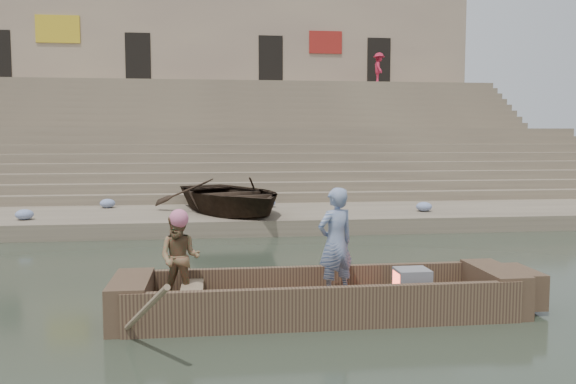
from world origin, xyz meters
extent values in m
plane|color=#283326|center=(0.00, 0.00, 0.00)|extent=(120.00, 120.00, 0.00)
cube|color=gray|center=(0.00, 8.00, 0.20)|extent=(32.00, 4.00, 0.40)
cube|color=gray|center=(0.00, 15.50, 1.40)|extent=(32.00, 3.00, 2.80)
cube|color=gray|center=(0.00, 22.50, 2.60)|extent=(32.00, 3.00, 5.20)
cube|color=gray|center=(0.00, 10.25, 0.35)|extent=(32.00, 0.50, 0.70)
cube|color=gray|center=(0.00, 10.75, 0.50)|extent=(32.00, 0.50, 1.00)
cube|color=gray|center=(0.00, 11.25, 0.65)|extent=(32.00, 0.50, 1.30)
cube|color=gray|center=(0.00, 11.75, 0.80)|extent=(32.00, 0.50, 1.60)
cube|color=gray|center=(0.00, 12.25, 0.95)|extent=(32.00, 0.50, 1.90)
cube|color=gray|center=(0.00, 12.75, 1.10)|extent=(32.00, 0.50, 2.20)
cube|color=gray|center=(0.00, 13.25, 1.25)|extent=(32.00, 0.50, 2.50)
cube|color=gray|center=(0.00, 13.75, 1.40)|extent=(32.00, 0.50, 2.80)
cube|color=gray|center=(0.00, 17.25, 1.55)|extent=(32.00, 0.50, 3.10)
cube|color=gray|center=(0.00, 17.75, 1.70)|extent=(32.00, 0.50, 3.40)
cube|color=gray|center=(0.00, 18.25, 1.85)|extent=(32.00, 0.50, 3.70)
cube|color=gray|center=(0.00, 18.75, 2.00)|extent=(32.00, 0.50, 4.00)
cube|color=gray|center=(0.00, 19.25, 2.15)|extent=(32.00, 0.50, 4.30)
cube|color=gray|center=(0.00, 19.75, 2.30)|extent=(32.00, 0.50, 4.60)
cube|color=gray|center=(0.00, 20.25, 2.45)|extent=(32.00, 0.50, 4.90)
cube|color=gray|center=(0.00, 20.75, 2.60)|extent=(32.00, 0.50, 5.20)
cube|color=tan|center=(0.00, 26.50, 5.60)|extent=(32.00, 5.00, 11.20)
cube|color=black|center=(-2.00, 24.05, 6.60)|extent=(1.30, 0.18, 2.60)
cube|color=black|center=(5.00, 24.05, 6.60)|extent=(1.30, 0.18, 2.60)
cube|color=black|center=(11.00, 24.05, 6.60)|extent=(1.30, 0.18, 2.60)
cube|color=gold|center=(-6.00, 23.98, 8.00)|extent=(2.20, 0.10, 1.40)
cube|color=maroon|center=(8.00, 23.98, 7.60)|extent=(1.80, 0.10, 1.20)
cube|color=brown|center=(3.27, -0.55, 0.11)|extent=(5.00, 1.30, 0.22)
cube|color=brown|center=(3.27, -1.17, 0.28)|extent=(5.20, 0.12, 0.56)
cube|color=brown|center=(3.27, 0.07, 0.28)|extent=(5.20, 0.12, 0.56)
cube|color=brown|center=(0.72, -0.55, 0.30)|extent=(0.50, 1.30, 0.60)
cube|color=brown|center=(5.82, -0.55, 0.30)|extent=(0.50, 1.30, 0.60)
cube|color=brown|center=(6.22, -0.55, 0.32)|extent=(0.35, 0.90, 0.50)
cube|color=#937A5B|center=(1.52, -0.55, 0.40)|extent=(0.30, 1.20, 0.08)
cylinder|color=#937A5B|center=(0.87, -1.45, 0.30)|extent=(1.03, 2.10, 1.36)
sphere|color=#D3688C|center=(1.35, -0.37, 1.37)|extent=(0.26, 0.26, 0.26)
imported|color=navy|center=(3.51, -0.42, 1.00)|extent=(0.67, 0.56, 1.55)
imported|color=#2A8047|center=(1.35, -0.37, 0.82)|extent=(0.68, 0.58, 1.21)
cube|color=gray|center=(4.59, -0.55, 0.42)|extent=(0.46, 0.42, 0.40)
cube|color=#E5593F|center=(4.38, -0.55, 0.42)|extent=(0.04, 0.34, 0.32)
imported|color=#2D2116|center=(2.29, 7.74, 0.88)|extent=(4.82, 5.56, 0.96)
imported|color=#B01D37|center=(10.48, 22.09, 6.02)|extent=(0.72, 1.12, 1.63)
ellipsoid|color=#3F5999|center=(3.43, 8.92, 0.53)|extent=(0.44, 0.44, 0.26)
ellipsoid|color=#3F5999|center=(-1.25, 9.34, 0.53)|extent=(0.44, 0.44, 0.26)
ellipsoid|color=#3F5999|center=(-2.87, 7.00, 0.53)|extent=(0.44, 0.44, 0.26)
ellipsoid|color=#3F5999|center=(7.65, 7.37, 0.53)|extent=(0.44, 0.44, 0.26)
camera|label=1|loc=(1.81, -8.50, 2.47)|focal=37.16mm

